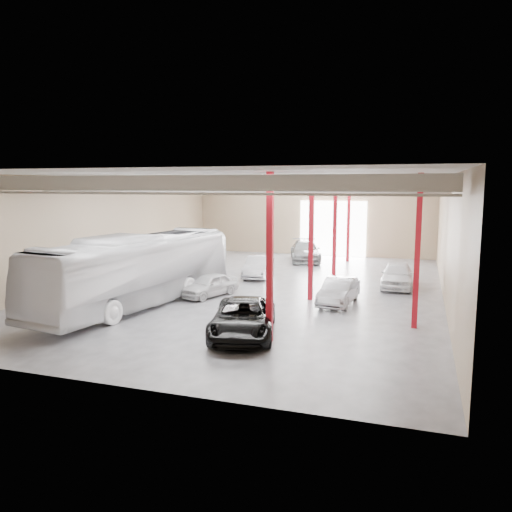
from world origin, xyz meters
The scene contains 8 objects.
depot_shell centered at (0.13, 0.48, 4.98)m, with size 22.12×32.12×7.06m.
coach_bus centered at (-4.80, -6.13, 1.93)m, with size 3.24×13.84×3.86m, color white.
black_sedan centered at (2.50, -9.63, 0.79)m, with size 2.61×5.65×1.57m, color black.
car_row_a centered at (-2.00, -3.00, 0.67)m, with size 1.58×3.92×1.34m, color silver.
car_row_b centered at (-1.17, 3.74, 0.74)m, with size 1.57×4.51×1.48m, color silver.
car_row_c centered at (0.34, 12.00, 0.86)m, with size 2.40×5.91×1.71m, color slate.
car_right_near centered at (5.50, -2.55, 0.71)m, with size 1.51×4.33×1.43m, color #A5A5A9.
car_right_far centered at (8.30, 3.07, 0.81)m, with size 1.90×4.73×1.61m, color white.
Camera 1 is at (9.59, -29.24, 6.51)m, focal length 35.00 mm.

